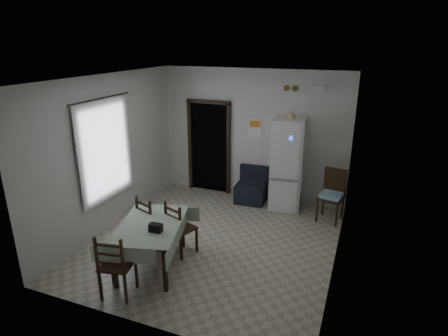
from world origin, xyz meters
name	(u,v)px	position (x,y,z in m)	size (l,w,h in m)	color
ground	(214,241)	(0.00, 0.00, 0.00)	(4.50, 4.50, 0.00)	#ADA28D
ceiling	(212,78)	(0.00, 0.00, 2.90)	(4.20, 4.50, 0.02)	white
wall_back	(253,136)	(0.00, 2.25, 1.45)	(4.20, 0.02, 2.90)	silver
wall_front	(137,224)	(0.00, -2.25, 1.45)	(4.20, 0.02, 2.90)	silver
wall_left	(111,153)	(-2.10, 0.00, 1.45)	(0.02, 4.50, 2.90)	silver
wall_right	(342,182)	(2.10, 0.00, 1.45)	(0.02, 4.50, 2.90)	silver
doorway	(213,145)	(-1.05, 2.45, 1.06)	(1.06, 0.52, 2.22)	black
window_recess	(101,150)	(-2.15, -0.20, 1.55)	(0.10, 1.20, 1.60)	silver
curtain	(106,151)	(-2.04, -0.20, 1.55)	(0.02, 1.45, 1.85)	silver
curtain_rod	(101,98)	(-2.03, -0.20, 2.50)	(0.02, 0.02, 1.60)	black
calendar	(255,128)	(0.05, 2.24, 1.62)	(0.28, 0.02, 0.40)	white
calendar_image	(255,124)	(0.05, 2.23, 1.72)	(0.24, 0.01, 0.14)	orange
light_switch	(259,151)	(0.15, 2.24, 1.10)	(0.08, 0.02, 0.12)	beige
vent_left	(287,88)	(0.70, 2.23, 2.52)	(0.12, 0.12, 0.03)	brown
vent_right	(295,89)	(0.88, 2.23, 2.52)	(0.12, 0.12, 0.03)	brown
emergency_light	(319,88)	(1.35, 2.21, 2.55)	(0.25, 0.07, 0.09)	white
fridge	(288,164)	(0.88, 1.93, 0.98)	(0.64, 0.64, 1.96)	silver
tan_cone	(291,115)	(0.89, 1.87, 2.05)	(0.23, 0.23, 0.18)	tan
navy_seat	(251,185)	(0.08, 1.93, 0.39)	(0.65, 0.63, 0.78)	black
corner_chair	(331,197)	(1.84, 1.61, 0.53)	(0.46, 0.46, 1.05)	black
dining_table	(152,245)	(-0.63, -1.06, 0.37)	(0.94, 1.43, 0.74)	#9CAF96
black_bag	(156,228)	(-0.42, -1.23, 0.81)	(0.19, 0.11, 0.12)	black
dining_chair_far_left	(153,221)	(-0.92, -0.52, 0.48)	(0.42, 0.42, 0.97)	black
dining_chair_far_right	(181,227)	(-0.36, -0.53, 0.48)	(0.41, 0.41, 0.96)	black
dining_chair_near_head	(117,264)	(-0.68, -1.86, 0.50)	(0.43, 0.43, 1.01)	black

